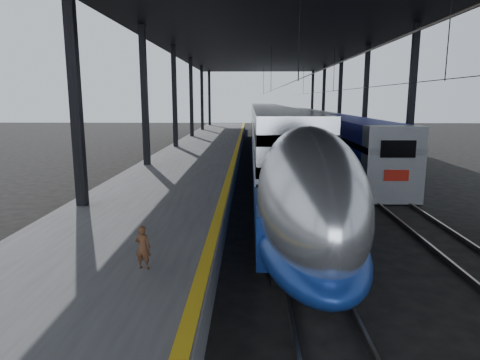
{
  "coord_description": "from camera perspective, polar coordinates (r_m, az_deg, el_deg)",
  "views": [
    {
      "loc": [
        0.35,
        -10.14,
        4.83
      ],
      "look_at": [
        -0.0,
        4.82,
        2.0
      ],
      "focal_mm": 32.0,
      "sensor_mm": 36.0,
      "label": 1
    }
  ],
  "objects": [
    {
      "name": "canopy",
      "position": [
        30.48,
        4.51,
        18.76
      ],
      "size": [
        18.0,
        75.0,
        9.47
      ],
      "color": "black",
      "rests_on": "ground"
    },
    {
      "name": "ground",
      "position": [
        11.23,
        -0.59,
        -14.75
      ],
      "size": [
        160.0,
        160.0,
        0.0
      ],
      "primitive_type": "plane",
      "color": "black",
      "rests_on": "ground"
    },
    {
      "name": "rails",
      "position": [
        30.79,
        9.1,
        1.7
      ],
      "size": [
        6.52,
        80.0,
        0.16
      ],
      "color": "slate",
      "rests_on": "ground"
    },
    {
      "name": "platform",
      "position": [
        30.69,
        -5.86,
        2.54
      ],
      "size": [
        6.0,
        80.0,
        1.0
      ],
      "primitive_type": "cube",
      "color": "#4C4C4F",
      "rests_on": "ground"
    },
    {
      "name": "second_train",
      "position": [
        47.13,
        9.55,
        6.92
      ],
      "size": [
        2.64,
        56.05,
        3.63
      ],
      "color": "#161A93",
      "rests_on": "ground"
    },
    {
      "name": "yellow_strip",
      "position": [
        30.4,
        -0.63,
        3.48
      ],
      "size": [
        0.3,
        80.0,
        0.01
      ],
      "primitive_type": "cube",
      "color": "gold",
      "rests_on": "platform"
    },
    {
      "name": "tgv_train",
      "position": [
        39.38,
        3.79,
        6.54
      ],
      "size": [
        2.97,
        65.2,
        4.25
      ],
      "color": "silver",
      "rests_on": "ground"
    },
    {
      "name": "child",
      "position": [
        10.11,
        -12.83,
        -8.73
      ],
      "size": [
        0.41,
        0.3,
        1.02
      ],
      "primitive_type": "imported",
      "rotation": [
        0.0,
        0.0,
        2.97
      ],
      "color": "#4E2D1A",
      "rests_on": "platform"
    }
  ]
}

